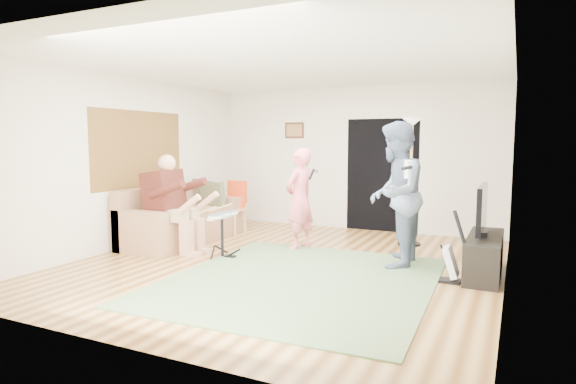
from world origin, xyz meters
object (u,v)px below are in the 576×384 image
Objects in this scene: sofa at (179,223)px; tv_cabinet at (484,256)px; drum_kit at (222,238)px; television at (482,208)px; dining_chair at (233,214)px; torchiere_lamp at (411,158)px; singer at (300,199)px; guitarist at (395,194)px; guitar_spare at (452,262)px.

sofa reaches higher than tv_cabinet.
television is (3.45, 0.63, 0.56)m from drum_kit.
torchiere_lamp is at bearing 6.92° from dining_chair.
singer is 0.81× the size of guitarist.
sofa is 1.64× the size of tv_cabinet.
television is at bearing 95.70° from singer.
sofa is 1.45× the size of singer.
torchiere_lamp reaches higher than television.
sofa is 1.18× the size of guitarist.
guitar_spare is at bearing 83.40° from singer.
guitar_spare is 0.91× the size of dining_chair.
guitar_spare is at bearing 2.11° from drum_kit.
dining_chair is 0.88× the size of television.
guitarist reaches higher than dining_chair.
guitar_spare is at bearing 56.25° from guitarist.
singer is 1.45× the size of television.
torchiere_lamp is 1.91m from television.
guitarist is at bearing -17.77° from dining_chair.
television reaches higher than drum_kit.
television is (-0.05, 0.00, 0.60)m from tv_cabinet.
singer is at bearing -21.29° from dining_chair.
sofa is 4.50m from guitar_spare.
sofa is 4.78m from television.
torchiere_lamp is (3.58, 1.38, 1.10)m from sofa.
guitarist is at bearing 14.28° from drum_kit.
tv_cabinet is 1.29× the size of television.
guitar_spare is at bearing -20.47° from dining_chair.
singer is at bearing 171.65° from television.
torchiere_lamp is at bearing 131.03° from tv_cabinet.
tv_cabinet is at bearing -0.29° from sofa.
torchiere_lamp reaches higher than guitar_spare.
tv_cabinet is at bearing 56.85° from guitar_spare.
torchiere_lamp is at bearing 114.90° from guitar_spare.
guitar_spare is at bearing -119.02° from television.
drum_kit is at bearing -138.40° from torchiere_lamp.
guitar_spare is (3.17, 0.12, -0.04)m from drum_kit.
singer reaches higher than tv_cabinet.
dining_chair is 4.48m from television.
guitarist reaches higher than singer.
guitarist reaches higher than sofa.
sofa reaches higher than drum_kit.
torchiere_lamp reaches higher than tv_cabinet.
guitarist is at bearing -178.79° from tv_cabinet.
drum_kit is 2.53m from guitarist.
tv_cabinet is (4.80, -0.02, -0.06)m from sofa.
guitarist is at bearing -0.76° from sofa.
sofa is at bearing -159.00° from torchiere_lamp.
torchiere_lamp is at bearing 129.84° from television.
sofa is 1.12m from dining_chair.
drum_kit is 1.90m from dining_chair.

